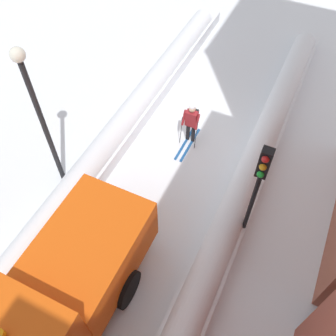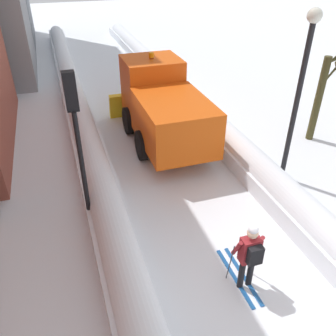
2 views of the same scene
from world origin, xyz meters
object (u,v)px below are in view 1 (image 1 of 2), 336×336
at_px(traffic_light_pole, 258,183).
at_px(street_lamp, 37,107).
at_px(skier, 191,121).
at_px(plow_truck, 61,297).

relative_size(traffic_light_pole, street_lamp, 0.82).
relative_size(skier, street_lamp, 0.34).
bearing_deg(traffic_light_pole, plow_truck, 50.62).
height_order(plow_truck, traffic_light_pole, traffic_light_pole).
height_order(skier, traffic_light_pole, traffic_light_pole).
xyz_separation_m(traffic_light_pole, street_lamp, (6.40, 0.37, 0.30)).
height_order(plow_truck, skier, plow_truck).
xyz_separation_m(plow_truck, traffic_light_pole, (-3.42, -4.16, 1.56)).
bearing_deg(street_lamp, plow_truck, 128.19).
bearing_deg(skier, traffic_light_pole, 133.71).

